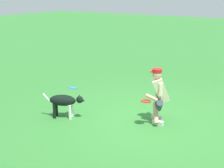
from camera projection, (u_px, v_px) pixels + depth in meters
name	position (u px, v px, depth m)	size (l,w,h in m)	color
ground_plane	(143.00, 122.00, 7.22)	(60.00, 60.00, 0.00)	#357F35
person	(159.00, 94.00, 6.98)	(0.53, 0.71, 1.29)	silver
dog	(65.00, 101.00, 7.33)	(0.99, 0.54, 0.61)	black
frisbee_flying	(73.00, 88.00, 7.25)	(0.22, 0.22, 0.02)	#3089EC
frisbee_held	(146.00, 101.00, 6.80)	(0.23, 0.23, 0.02)	red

